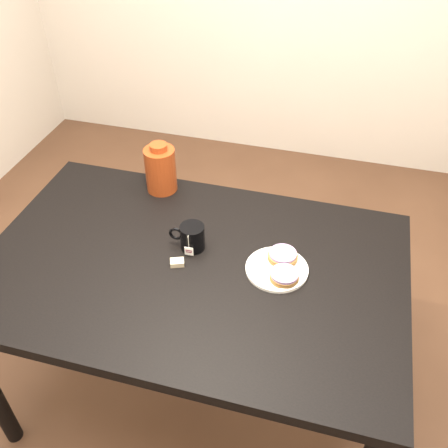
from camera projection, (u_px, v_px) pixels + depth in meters
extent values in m
plane|color=brown|center=(199.00, 388.00, 2.13)|extent=(4.00, 4.00, 0.00)
cube|color=black|center=(192.00, 268.00, 1.66)|extent=(1.40, 0.90, 0.04)
cylinder|color=black|center=(91.00, 242.00, 2.32)|extent=(0.06, 0.06, 0.71)
cylinder|color=black|center=(372.00, 296.00, 2.06)|extent=(0.06, 0.06, 0.71)
cylinder|color=white|center=(277.00, 269.00, 1.62)|extent=(0.20, 0.20, 0.01)
torus|color=white|center=(277.00, 268.00, 1.62)|extent=(0.20, 0.20, 0.01)
cylinder|color=brown|center=(283.00, 257.00, 1.65)|extent=(0.10, 0.10, 0.02)
cylinder|color=#9B7CA7|center=(283.00, 254.00, 1.64)|extent=(0.09, 0.09, 0.01)
cylinder|color=brown|center=(284.00, 277.00, 1.58)|extent=(0.11, 0.11, 0.02)
cylinder|color=#9B7CA7|center=(285.00, 274.00, 1.57)|extent=(0.11, 0.11, 0.01)
cylinder|color=black|center=(192.00, 237.00, 1.68)|extent=(0.09, 0.09, 0.09)
cylinder|color=black|center=(192.00, 229.00, 1.66)|extent=(0.07, 0.07, 0.00)
torus|color=black|center=(176.00, 234.00, 1.69)|extent=(0.05, 0.01, 0.05)
cylinder|color=beige|center=(188.00, 241.00, 1.63)|extent=(0.00, 0.00, 0.05)
cube|color=white|center=(189.00, 251.00, 1.66)|extent=(0.03, 0.00, 0.03)
cube|color=#C6B793|center=(177.00, 262.00, 1.64)|extent=(0.05, 0.05, 0.02)
cylinder|color=#5C1D0C|center=(161.00, 170.00, 1.92)|extent=(0.16, 0.16, 0.18)
cylinder|color=#5C1D0C|center=(158.00, 147.00, 1.85)|extent=(0.07, 0.07, 0.02)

